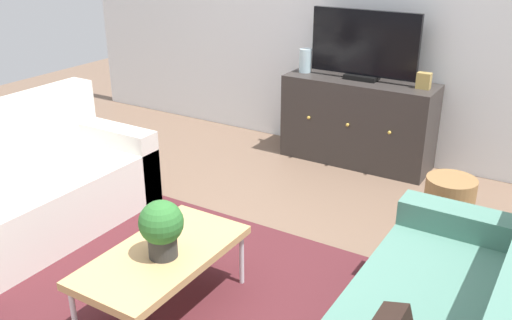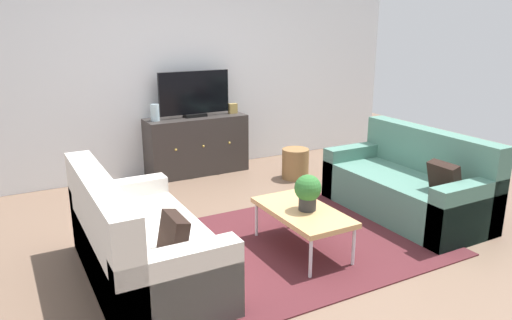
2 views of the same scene
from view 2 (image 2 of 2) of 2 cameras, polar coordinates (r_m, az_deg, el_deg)
ground_plane at (r=4.58m, az=3.68°, el=-9.03°), size 10.00×10.00×0.00m
wall_back at (r=6.47m, az=-8.44°, el=10.67°), size 6.40×0.12×2.70m
area_rug at (r=4.46m, az=4.72°, el=-9.67°), size 2.50×1.90×0.01m
couch_left_side at (r=3.85m, az=-14.02°, el=-9.85°), size 0.83×1.69×0.86m
couch_right_side at (r=5.26m, az=17.72°, el=-3.02°), size 0.83×1.69×0.86m
coffee_table at (r=4.20m, az=5.47°, el=-6.19°), size 0.50×0.95×0.38m
potted_plant at (r=4.13m, az=6.08°, el=-3.61°), size 0.23×0.23×0.31m
tv_console at (r=6.38m, az=-6.98°, el=1.75°), size 1.30×0.47×0.75m
flat_screen_tv at (r=6.27m, az=-7.26°, el=7.67°), size 0.93×0.16×0.58m
glass_vase at (r=6.11m, az=-11.78°, el=5.48°), size 0.11×0.11×0.21m
mantel_clock at (r=6.50m, az=-2.74°, el=6.07°), size 0.11×0.07×0.13m
wicker_basket at (r=6.18m, az=4.64°, el=-0.41°), size 0.34×0.34×0.38m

